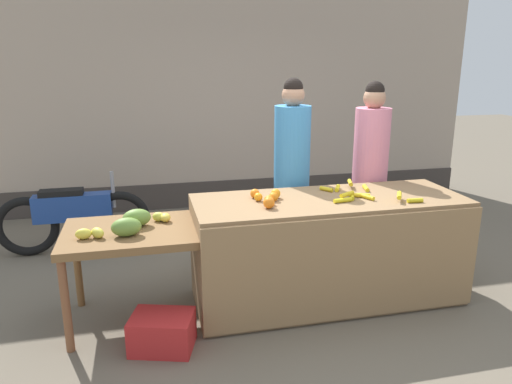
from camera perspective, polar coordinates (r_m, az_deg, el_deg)
name	(u,v)px	position (r m, az deg, el deg)	size (l,w,h in m)	color
ground_plane	(292,301)	(4.31, 4.31, -12.71)	(24.00, 24.00, 0.00)	#665B4C
market_wall_back	(228,85)	(6.78, -3.33, 12.58)	(7.10, 0.23, 3.44)	tan
fruit_stall_counter	(328,250)	(4.20, 8.54, -6.75)	(2.27, 0.84, 0.91)	olive
side_table_wooden	(135,241)	(3.86, -14.10, -5.60)	(1.08, 0.79, 0.77)	brown
banana_bunch_pile	(360,193)	(4.15, 12.17, -0.14)	(0.71, 0.65, 0.07)	gold
orange_pile	(267,198)	(3.88, 1.35, -0.67)	(0.25, 0.39, 0.09)	orange
mango_papaya_pile	(130,223)	(3.78, -14.66, -3.59)	(0.70, 0.41, 0.14)	#DCDB4C
vendor_woman_blue_shirt	(292,177)	(4.61, 4.23, 1.79)	(0.34, 0.34, 1.87)	#33333D
vendor_woman_pink_shirt	(370,175)	(4.87, 13.28, 1.93)	(0.34, 0.34, 1.83)	#33333D
parked_motorcycle	(74,216)	(5.52, -20.78, -2.72)	(1.60, 0.18, 0.88)	black
produce_crate	(162,332)	(3.68, -11.02, -15.95)	(0.44, 0.32, 0.26)	red
produce_sack	(222,245)	(4.75, -4.09, -6.27)	(0.36, 0.30, 0.55)	tan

